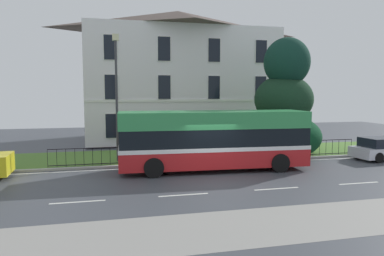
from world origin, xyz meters
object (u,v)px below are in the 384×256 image
at_px(georgian_townhouse, 178,75).
at_px(parked_hatchback_00, 384,149).
at_px(single_decker_bus, 214,139).
at_px(evergreen_tree, 285,108).
at_px(litter_bin, 260,148).
at_px(street_lamp_post, 117,90).

bearing_deg(georgian_townhouse, parked_hatchback_00, -50.35).
height_order(georgian_townhouse, single_decker_bus, georgian_townhouse).
bearing_deg(evergreen_tree, single_decker_bus, -148.31).
bearing_deg(parked_hatchback_00, single_decker_bus, 179.53).
relative_size(evergreen_tree, single_decker_bus, 0.80).
xyz_separation_m(georgian_townhouse, evergreen_tree, (5.32, -9.24, -2.53)).
bearing_deg(litter_bin, street_lamp_post, 175.76).
xyz_separation_m(street_lamp_post, litter_bin, (8.51, -0.63, -3.50)).
relative_size(georgian_townhouse, parked_hatchback_00, 3.87).
bearing_deg(street_lamp_post, evergreen_tree, 3.56).
xyz_separation_m(parked_hatchback_00, litter_bin, (-7.28, 1.86, 0.05)).
distance_m(evergreen_tree, street_lamp_post, 10.91).
relative_size(georgian_townhouse, single_decker_bus, 1.58).
bearing_deg(evergreen_tree, street_lamp_post, -176.44).
relative_size(street_lamp_post, litter_bin, 6.24).
xyz_separation_m(single_decker_bus, street_lamp_post, (-4.82, 3.03, 2.58)).
xyz_separation_m(georgian_townhouse, street_lamp_post, (-5.50, -9.91, -1.37)).
xyz_separation_m(evergreen_tree, litter_bin, (-2.32, -1.30, -2.35)).
bearing_deg(evergreen_tree, georgian_townhouse, 119.94).
relative_size(georgian_townhouse, litter_bin, 13.59).
bearing_deg(single_decker_bus, street_lamp_post, 150.58).
height_order(evergreen_tree, litter_bin, evergreen_tree).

